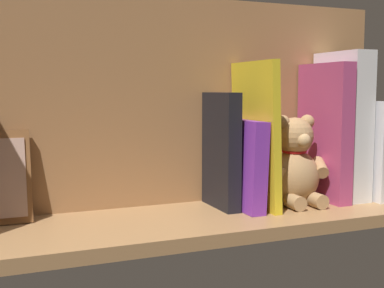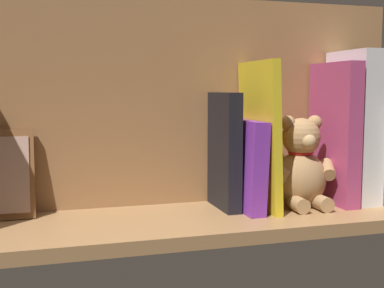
% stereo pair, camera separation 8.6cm
% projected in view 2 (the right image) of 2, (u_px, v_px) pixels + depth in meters
% --- Properties ---
extents(ground_plane, '(0.88, 0.25, 0.02)m').
position_uv_depth(ground_plane, '(192.00, 221.00, 0.88)').
color(ground_plane, '#A87A4C').
extents(shelf_back_panel, '(0.88, 0.02, 0.39)m').
position_uv_depth(shelf_back_panel, '(176.00, 102.00, 0.96)').
color(shelf_back_panel, '#9D6C42').
rests_on(shelf_back_panel, ground_plane).
extents(book_0, '(0.01, 0.15, 0.19)m').
position_uv_depth(book_0, '(371.00, 151.00, 0.99)').
color(book_0, silver).
rests_on(book_0, ground_plane).
extents(dictionary_thick_white, '(0.05, 0.13, 0.29)m').
position_uv_depth(dictionary_thick_white, '(353.00, 127.00, 0.98)').
color(dictionary_thick_white, silver).
rests_on(dictionary_thick_white, ground_plane).
extents(book_1, '(0.03, 0.14, 0.27)m').
position_uv_depth(book_1, '(334.00, 133.00, 0.96)').
color(book_1, '#B23F72').
rests_on(book_1, ground_plane).
extents(teddy_bear, '(0.14, 0.11, 0.17)m').
position_uv_depth(teddy_bear, '(301.00, 167.00, 0.93)').
color(teddy_bear, tan).
rests_on(teddy_bear, ground_plane).
extents(book_2, '(0.03, 0.15, 0.27)m').
position_uv_depth(book_2, '(259.00, 135.00, 0.92)').
color(book_2, yellow).
rests_on(book_2, ground_plane).
extents(book_3, '(0.03, 0.15, 0.16)m').
position_uv_depth(book_3, '(244.00, 165.00, 0.92)').
color(book_3, purple).
rests_on(book_3, ground_plane).
extents(book_4, '(0.03, 0.11, 0.21)m').
position_uv_depth(book_4, '(224.00, 151.00, 0.92)').
color(book_4, black).
rests_on(book_4, ground_plane).
extents(picture_frame_leaning, '(0.10, 0.04, 0.15)m').
position_uv_depth(picture_frame_leaning, '(2.00, 175.00, 0.85)').
color(picture_frame_leaning, brown).
rests_on(picture_frame_leaning, ground_plane).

